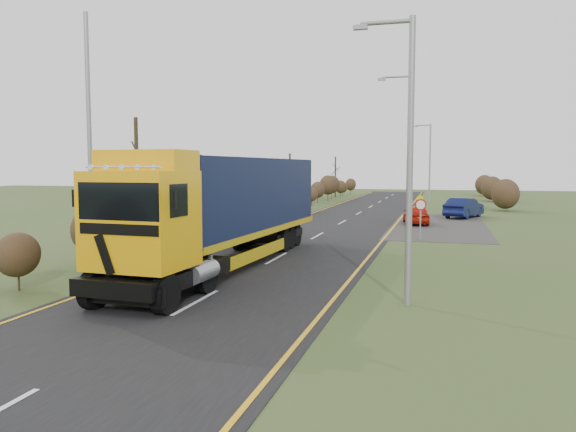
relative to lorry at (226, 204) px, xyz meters
The scene contains 14 objects.
ground 3.24m from the lorry, 51.89° to the right, with size 160.00×160.00×0.00m, color #364A1F.
road 8.78m from the lorry, 81.07° to the left, with size 8.00×120.00×0.02m, color black.
layby 20.07m from the lorry, 66.93° to the left, with size 6.00×18.00×0.02m, color #302E2B.
lane_markings 8.48m from the lorry, 80.74° to the left, with size 7.52×116.00×0.01m.
hedgerow 7.84m from the lorry, 126.98° to the left, with size 2.24×102.04×6.05m.
lorry is the anchor object (origin of this frame).
car_red_hatchback 19.60m from the lorry, 71.14° to the left, with size 1.54×3.84×1.31m, color #AF1808.
car_blue_sedan 26.25m from the lorry, 68.53° to the left, with size 1.60×4.58×1.51m, color #0A113B.
streetlight_near 8.42m from the lorry, 31.21° to the right, with size 1.69×0.18×7.91m.
streetlight_mid 16.54m from the lorry, 69.22° to the left, with size 2.01×0.19×9.49m.
streetlight_far 41.96m from the lorry, 81.04° to the left, with size 1.79×0.18×8.38m.
left_pole 5.33m from the lorry, 142.67° to the right, with size 0.16×0.16×9.13m, color gray.
speed_sign 12.09m from the lorry, 55.04° to the left, with size 0.61×0.10×2.20m.
warning_board 26.92m from the lorry, 76.57° to the left, with size 0.63×0.11×1.66m.
Camera 1 is at (6.68, -18.39, 3.86)m, focal length 35.00 mm.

